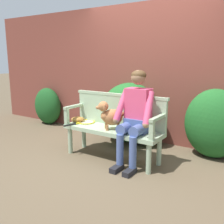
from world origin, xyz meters
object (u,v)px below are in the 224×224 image
tennis_racket (85,122)px  person_seated (136,114)px  baseball_glove (78,119)px  garden_bench (112,133)px  dog_on_bench (110,115)px

tennis_racket → person_seated: bearing=-2.8°
tennis_racket → baseball_glove: bearing=-168.8°
tennis_racket → garden_bench: bearing=-3.9°
garden_bench → dog_on_bench: (0.00, -0.05, 0.28)m
person_seated → dog_on_bench: person_seated is taller
garden_bench → baseball_glove: size_ratio=7.02×
garden_bench → tennis_racket: tennis_racket is taller
garden_bench → tennis_racket: 0.56m
person_seated → baseball_glove: size_ratio=6.13×
dog_on_bench → baseball_glove: 0.70m
person_seated → baseball_glove: bearing=178.8°
garden_bench → dog_on_bench: size_ratio=3.68×
garden_bench → dog_on_bench: dog_on_bench is taller
dog_on_bench → tennis_racket: dog_on_bench is taller
person_seated → dog_on_bench: 0.40m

